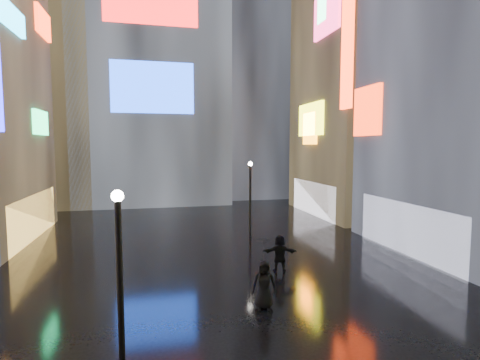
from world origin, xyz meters
name	(u,v)px	position (x,y,z in m)	size (l,w,h in m)	color
ground	(209,252)	(0.00, 20.00, 0.00)	(140.00, 140.00, 0.00)	black
building_right_far	(365,61)	(15.98, 30.00, 13.98)	(10.28, 12.00, 28.00)	black
tower_main	(151,17)	(-3.00, 43.97, 21.01)	(16.00, 14.20, 42.00)	black
tower_flank_right	(248,62)	(9.00, 46.00, 17.00)	(12.00, 12.00, 34.00)	black
tower_flank_left	(45,81)	(-14.00, 42.00, 13.00)	(10.00, 10.00, 26.00)	black
lamp_near	(120,280)	(-4.00, 7.96, 2.94)	(0.30, 0.30, 5.20)	black
lamp_far	(250,194)	(3.33, 23.15, 2.94)	(0.30, 0.30, 5.20)	black
pedestrian_4	(264,285)	(0.94, 11.92, 0.94)	(0.92, 0.60, 1.88)	black
pedestrian_5	(280,253)	(2.92, 15.79, 0.93)	(1.73, 0.55, 1.86)	black
umbrella_2	(264,249)	(0.94, 11.92, 2.33)	(0.98, 1.00, 0.90)	black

